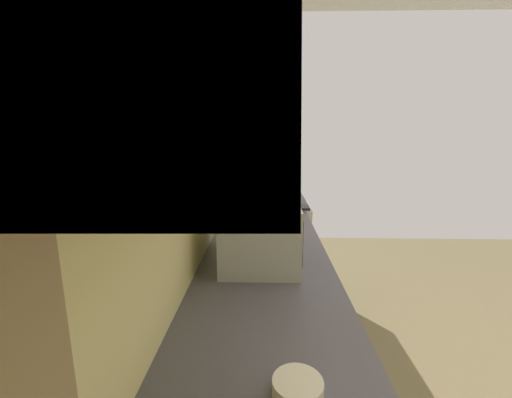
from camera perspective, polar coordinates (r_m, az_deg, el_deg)
wall_back at (r=1.47m, az=-12.67°, el=3.29°), size 3.99×0.12×2.64m
upper_cabinets at (r=1.01m, az=-7.90°, el=30.91°), size 2.05×0.31×0.71m
oven_range at (r=2.95m, az=2.12°, el=-8.90°), size 0.72×0.68×1.11m
microwave at (r=1.54m, az=0.85°, el=-5.44°), size 0.50×0.35×0.29m
bowl at (r=0.88m, az=7.35°, el=-30.01°), size 0.12×0.12×0.04m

